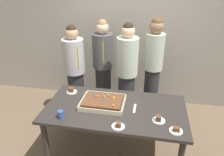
# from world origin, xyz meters

# --- Properties ---
(ground_plane) EXTENTS (12.00, 12.00, 0.00)m
(ground_plane) POSITION_xyz_m (0.00, 0.00, 0.00)
(ground_plane) COLOR brown
(interior_back_panel) EXTENTS (8.00, 0.12, 3.00)m
(interior_back_panel) POSITION_xyz_m (0.00, 1.60, 1.50)
(interior_back_panel) COLOR #9E998E
(interior_back_panel) RESTS_ON ground_plane
(party_table) EXTENTS (1.81, 0.94, 0.77)m
(party_table) POSITION_xyz_m (0.00, 0.00, 0.68)
(party_table) COLOR #2D2826
(party_table) RESTS_ON ground_plane
(sheet_cake) EXTENTS (0.57, 0.44, 0.10)m
(sheet_cake) POSITION_xyz_m (-0.17, 0.05, 0.80)
(sheet_cake) COLOR beige
(sheet_cake) RESTS_ON party_table
(plated_slice_near_left) EXTENTS (0.15, 0.15, 0.08)m
(plated_slice_near_left) POSITION_xyz_m (0.55, -0.18, 0.79)
(plated_slice_near_left) COLOR white
(plated_slice_near_left) RESTS_ON party_table
(plated_slice_near_right) EXTENTS (0.15, 0.15, 0.06)m
(plated_slice_near_right) POSITION_xyz_m (0.10, -0.37, 0.79)
(plated_slice_near_right) COLOR white
(plated_slice_near_right) RESTS_ON party_table
(plated_slice_far_left) EXTENTS (0.15, 0.15, 0.06)m
(plated_slice_far_left) POSITION_xyz_m (0.74, -0.33, 0.78)
(plated_slice_far_left) COLOR white
(plated_slice_far_left) RESTS_ON party_table
(plated_slice_far_right) EXTENTS (0.15, 0.15, 0.07)m
(plated_slice_far_right) POSITION_xyz_m (-0.69, 0.27, 0.79)
(plated_slice_far_right) COLOR white
(plated_slice_far_right) RESTS_ON party_table
(drink_cup_nearest) EXTENTS (0.07, 0.07, 0.10)m
(drink_cup_nearest) POSITION_xyz_m (-0.60, -0.33, 0.82)
(drink_cup_nearest) COLOR #2D5199
(drink_cup_nearest) RESTS_ON party_table
(cake_server_utensil) EXTENTS (0.03, 0.20, 0.01)m
(cake_server_utensil) POSITION_xyz_m (0.25, 0.02, 0.77)
(cake_server_utensil) COLOR silver
(cake_server_utensil) RESTS_ON party_table
(person_serving_front) EXTENTS (0.35, 0.35, 1.66)m
(person_serving_front) POSITION_xyz_m (-0.41, 1.12, 0.86)
(person_serving_front) COLOR #28282D
(person_serving_front) RESTS_ON ground_plane
(person_green_shirt_behind) EXTENTS (0.30, 0.30, 1.75)m
(person_green_shirt_behind) POSITION_xyz_m (0.45, 1.01, 0.93)
(person_green_shirt_behind) COLOR #28282D
(person_green_shirt_behind) RESTS_ON ground_plane
(person_striped_tie_right) EXTENTS (0.34, 0.34, 1.63)m
(person_striped_tie_right) POSITION_xyz_m (-0.82, 0.80, 0.84)
(person_striped_tie_right) COLOR #28282D
(person_striped_tie_right) RESTS_ON ground_plane
(person_far_right_suit) EXTENTS (0.34, 0.34, 1.70)m
(person_far_right_suit) POSITION_xyz_m (0.05, 0.80, 0.88)
(person_far_right_suit) COLOR #28282D
(person_far_right_suit) RESTS_ON ground_plane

